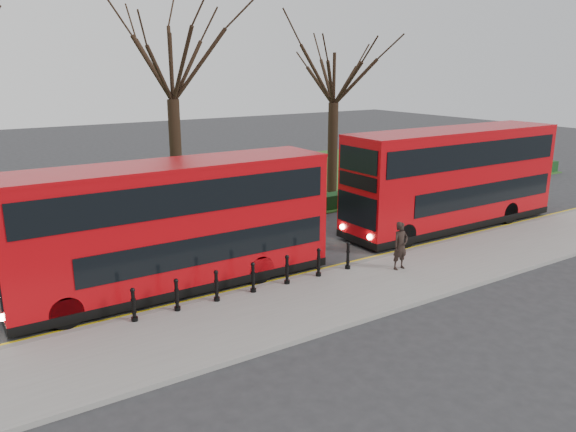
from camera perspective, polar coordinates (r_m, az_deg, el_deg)
ground at (r=20.29m, az=-5.38°, el=-6.81°), size 120.00×120.00×0.00m
pavement at (r=17.87m, az=-0.80°, el=-9.61°), size 60.00×4.00×0.15m
kerb at (r=19.45m, az=-3.99°, el=-7.54°), size 60.00×0.25×0.16m
grass_verge at (r=33.74m, az=-17.41°, el=1.49°), size 60.00×18.00×0.06m
hedge at (r=26.07m, az=-12.42°, el=-1.20°), size 60.00×0.90×0.80m
yellow_line_outer at (r=19.72m, az=-4.41°, el=-7.44°), size 60.00×0.10×0.01m
yellow_line_inner at (r=19.88m, az=-4.70°, el=-7.25°), size 60.00×0.10×0.01m
tree_mid at (r=28.79m, az=-11.81°, el=15.31°), size 6.89×6.89×10.77m
tree_right at (r=33.80m, az=4.71°, el=14.33°), size 6.30×6.30×9.85m
bollard_row at (r=18.94m, az=-3.57°, el=-6.29°), size 8.30×0.15×1.00m
bus_lead at (r=19.42m, az=-11.54°, el=-1.12°), size 11.10×2.55×4.42m
bus_rear at (r=27.72m, az=16.40°, el=3.67°), size 11.77×2.70×4.68m
pedestrian at (r=21.28m, az=11.35°, el=-2.97°), size 0.67×0.44×1.81m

